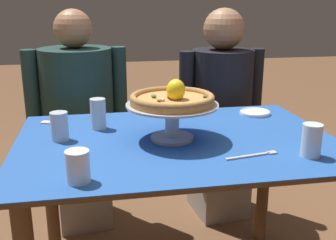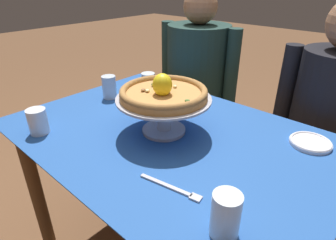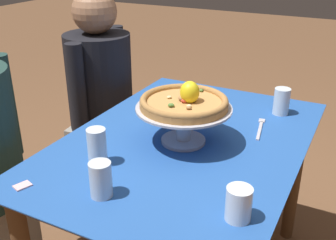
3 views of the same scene
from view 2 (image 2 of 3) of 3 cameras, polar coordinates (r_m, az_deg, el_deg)
dining_table at (r=1.13m, az=-0.09°, el=-7.33°), size 1.22×0.85×0.72m
pizza_stand at (r=1.04m, az=-0.98°, el=2.32°), size 0.35×0.35×0.14m
pizza at (r=1.01m, az=-1.02°, el=5.62°), size 0.32×0.32×0.10m
water_glass_back_left at (r=1.36m, az=-3.97°, el=6.50°), size 0.06×0.06×0.13m
water_glass_side_left at (r=1.40m, az=-11.76°, el=6.26°), size 0.07×0.07×0.11m
water_glass_front_left at (r=1.17m, az=-24.76°, el=-0.52°), size 0.07×0.07×0.10m
water_glass_front_right at (r=0.69m, az=11.50°, el=-18.77°), size 0.07×0.07×0.11m
side_plate at (r=1.12m, az=26.85°, el=-4.05°), size 0.14×0.14×0.02m
dinner_fork at (r=0.81m, az=1.09°, el=-13.65°), size 0.20×0.05×0.01m
sugar_packet at (r=1.61m, az=-6.26°, el=7.78°), size 0.06×0.05×0.00m
diner_left at (r=1.86m, az=5.76°, el=6.47°), size 0.54×0.42×1.19m
diner_right at (r=1.55m, az=29.04°, el=-2.19°), size 0.50×0.38×1.19m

